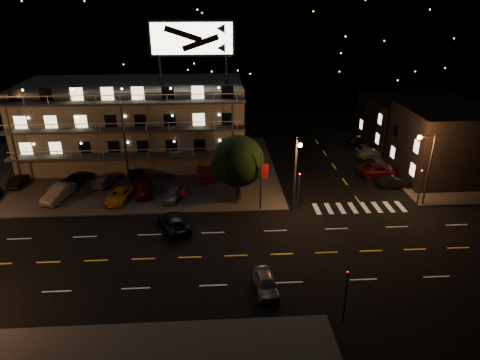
{
  "coord_description": "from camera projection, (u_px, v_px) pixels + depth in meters",
  "views": [
    {
      "loc": [
        0.41,
        -31.34,
        21.07
      ],
      "look_at": [
        2.84,
        8.0,
        3.66
      ],
      "focal_mm": 32.0,
      "sensor_mm": 36.0,
      "label": 1
    }
  ],
  "objects": [
    {
      "name": "streetlight_ne",
      "position": [
        427.0,
        163.0,
        43.93
      ],
      "size": [
        1.92,
        0.44,
        8.0
      ],
      "color": "#2D2D30",
      "rests_on": "ground"
    },
    {
      "name": "motel",
      "position": [
        136.0,
        122.0,
        56.19
      ],
      "size": [
        28.0,
        13.8,
        18.1
      ],
      "color": "gray",
      "rests_on": "ground"
    },
    {
      "name": "lot_car_3",
      "position": [
        144.0,
        187.0,
        48.17
      ],
      "size": [
        2.52,
        4.98,
        1.38
      ],
      "primitive_type": "imported",
      "rotation": [
        0.0,
        0.0,
        0.13
      ],
      "color": "#570C0F",
      "rests_on": "curb_nw"
    },
    {
      "name": "lot_car_1",
      "position": [
        59.0,
        193.0,
        46.67
      ],
      "size": [
        2.87,
        4.93,
        1.53
      ],
      "primitive_type": "imported",
      "rotation": [
        0.0,
        0.0,
        -0.29
      ],
      "color": "gray",
      "rests_on": "curb_nw"
    },
    {
      "name": "lot_car_5",
      "position": [
        17.0,
        181.0,
        50.04
      ],
      "size": [
        1.42,
        3.74,
        1.22
      ],
      "primitive_type": "imported",
      "rotation": [
        0.0,
        0.0,
        3.18
      ],
      "color": "black",
      "rests_on": "curb_nw"
    },
    {
      "name": "signal_ne",
      "position": [
        421.0,
        183.0,
        45.07
      ],
      "size": [
        0.27,
        0.2,
        4.6
      ],
      "color": "#2D2D30",
      "rests_on": "ground"
    },
    {
      "name": "road_car_west",
      "position": [
        173.0,
        223.0,
        41.15
      ],
      "size": [
        4.03,
        5.44,
        1.37
      ],
      "primitive_type": "imported",
      "rotation": [
        0.0,
        0.0,
        3.54
      ],
      "color": "black",
      "rests_on": "ground"
    },
    {
      "name": "side_bldg_front",
      "position": [
        460.0,
        143.0,
        51.69
      ],
      "size": [
        14.06,
        10.0,
        8.5
      ],
      "color": "black",
      "rests_on": "ground"
    },
    {
      "name": "stop_sign",
      "position": [
        183.0,
        196.0,
        44.07
      ],
      "size": [
        0.91,
        0.11,
        2.61
      ],
      "color": "#2D2D30",
      "rests_on": "ground"
    },
    {
      "name": "lot_car_6",
      "position": [
        78.0,
        178.0,
        50.81
      ],
      "size": [
        3.42,
        4.91,
        1.24
      ],
      "primitive_type": "imported",
      "rotation": [
        0.0,
        0.0,
        2.81
      ],
      "color": "black",
      "rests_on": "curb_nw"
    },
    {
      "name": "side_car_2",
      "position": [
        372.0,
        153.0,
        58.95
      ],
      "size": [
        4.55,
        2.03,
        1.3
      ],
      "primitive_type": "imported",
      "rotation": [
        0.0,
        0.0,
        1.62
      ],
      "color": "gray",
      "rests_on": "ground"
    },
    {
      "name": "tree",
      "position": [
        238.0,
        163.0,
        45.3
      ],
      "size": [
        5.77,
        5.56,
        7.26
      ],
      "color": "black",
      "rests_on": "curb_nw"
    },
    {
      "name": "road_car_east",
      "position": [
        266.0,
        283.0,
        32.62
      ],
      "size": [
        1.9,
        4.06,
        1.34
      ],
      "primitive_type": "imported",
      "rotation": [
        0.0,
        0.0,
        0.08
      ],
      "color": "gray",
      "rests_on": "ground"
    },
    {
      "name": "lot_car_9",
      "position": [
        204.0,
        172.0,
        52.07
      ],
      "size": [
        2.28,
        4.79,
        1.52
      ],
      "primitive_type": "imported",
      "rotation": [
        0.0,
        0.0,
        3.29
      ],
      "color": "#570C0F",
      "rests_on": "curb_nw"
    },
    {
      "name": "side_car_3",
      "position": [
        359.0,
        139.0,
        64.49
      ],
      "size": [
        3.78,
        1.72,
        1.26
      ],
      "primitive_type": "imported",
      "rotation": [
        0.0,
        0.0,
        1.64
      ],
      "color": "black",
      "rests_on": "ground"
    },
    {
      "name": "side_bldg_back",
      "position": [
        415.0,
        122.0,
        62.95
      ],
      "size": [
        14.06,
        12.0,
        7.0
      ],
      "color": "black",
      "rests_on": "ground"
    },
    {
      "name": "hill_backdrop",
      "position": [
        184.0,
        38.0,
        94.9
      ],
      "size": [
        120.0,
        25.0,
        24.0
      ],
      "color": "black",
      "rests_on": "ground"
    },
    {
      "name": "curb_ne",
      "position": [
        437.0,
        163.0,
        57.03
      ],
      "size": [
        16.0,
        24.0,
        0.15
      ],
      "primitive_type": "cube",
      "color": "#3C3C3A",
      "rests_on": "ground"
    },
    {
      "name": "signal_nw",
      "position": [
        299.0,
        186.0,
        44.33
      ],
      "size": [
        0.2,
        0.27,
        4.6
      ],
      "color": "#2D2D30",
      "rests_on": "ground"
    },
    {
      "name": "curb_nw",
      "position": [
        103.0,
        171.0,
        54.54
      ],
      "size": [
        44.0,
        24.0,
        0.15
      ],
      "primitive_type": "cube",
      "color": "#3C3C3A",
      "rests_on": "ground"
    },
    {
      "name": "lot_car_8",
      "position": [
        138.0,
        174.0,
        51.52
      ],
      "size": [
        3.08,
        4.75,
        1.51
      ],
      "primitive_type": "imported",
      "rotation": [
        0.0,
        0.0,
        3.46
      ],
      "color": "black",
      "rests_on": "curb_nw"
    },
    {
      "name": "ground",
      "position": [
        213.0,
        256.0,
        37.1
      ],
      "size": [
        140.0,
        140.0,
        0.0
      ],
      "primitive_type": "plane",
      "color": "black",
      "rests_on": "ground"
    },
    {
      "name": "streetlight_nc",
      "position": [
        296.0,
        167.0,
        42.83
      ],
      "size": [
        0.44,
        1.92,
        8.0
      ],
      "color": "#2D2D30",
      "rests_on": "ground"
    },
    {
      "name": "lot_car_7",
      "position": [
        107.0,
        179.0,
        50.38
      ],
      "size": [
        3.13,
        4.77,
        1.28
      ],
      "primitive_type": "imported",
      "rotation": [
        0.0,
        0.0,
        2.81
      ],
      "color": "gray",
      "rests_on": "curb_nw"
    },
    {
      "name": "side_car_1",
      "position": [
        379.0,
        170.0,
        53.21
      ],
      "size": [
        5.44,
        2.73,
        1.48
      ],
      "primitive_type": "imported",
      "rotation": [
        0.0,
        0.0,
        1.63
      ],
      "color": "#570C0F",
      "rests_on": "ground"
    },
    {
      "name": "lot_car_2",
      "position": [
        120.0,
        195.0,
        46.45
      ],
      "size": [
        2.96,
        4.81,
        1.25
      ],
      "primitive_type": "imported",
      "rotation": [
        0.0,
        0.0,
        -0.21
      ],
      "color": "orange",
      "rests_on": "curb_nw"
    },
    {
      "name": "side_car_0",
      "position": [
        396.0,
        182.0,
        49.93
      ],
      "size": [
        4.15,
        1.7,
        1.34
      ],
      "primitive_type": "imported",
      "rotation": [
        0.0,
        0.0,
        1.5
      ],
      "color": "black",
      "rests_on": "ground"
    },
    {
      "name": "banner_north",
      "position": [
        262.0,
        180.0,
        43.68
      ],
      "size": [
        0.83,
        0.16,
        6.4
      ],
      "color": "#2D2D30",
      "rests_on": "ground"
    },
    {
      "name": "signal_sw",
      "position": [
        346.0,
        291.0,
        28.82
      ],
      "size": [
        0.2,
        0.27,
        4.6
      ],
      "color": "#2D2D30",
      "rests_on": "ground"
    },
    {
      "name": "lot_car_4",
      "position": [
        174.0,
        194.0,
        46.7
      ],
      "size": [
        2.54,
        4.07,
        1.29
      ],
      "primitive_type": "imported",
      "rotation": [
        0.0,
        0.0,
        -0.29
      ],
      "color": "gray",
      "rests_on": "curb_nw"
    }
  ]
}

